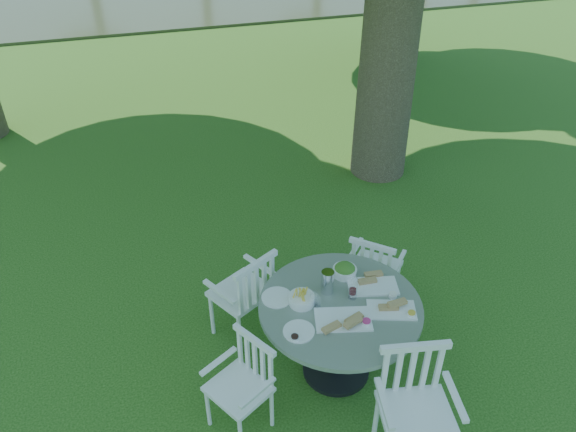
# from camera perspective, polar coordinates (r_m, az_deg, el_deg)

# --- Properties ---
(ground) EXTENTS (140.00, 140.00, 0.00)m
(ground) POSITION_cam_1_polar(r_m,az_deg,el_deg) (5.54, 0.59, -8.38)
(ground) COLOR #19420D
(ground) RESTS_ON ground
(table) EXTENTS (1.27, 1.27, 0.76)m
(table) POSITION_cam_1_polar(r_m,az_deg,el_deg) (4.51, 5.24, -10.47)
(table) COLOR black
(table) RESTS_ON ground
(chair_ne) EXTENTS (0.58, 0.57, 0.83)m
(chair_ne) POSITION_cam_1_polar(r_m,az_deg,el_deg) (5.18, 8.63, -5.22)
(chair_ne) COLOR white
(chair_ne) RESTS_ON ground
(chair_nw) EXTENTS (0.62, 0.61, 0.92)m
(chair_nw) POSITION_cam_1_polar(r_m,az_deg,el_deg) (4.82, -4.07, -7.66)
(chair_nw) COLOR white
(chair_nw) RESTS_ON ground
(chair_sw) EXTENTS (0.54, 0.55, 0.81)m
(chair_sw) POSITION_cam_1_polar(r_m,az_deg,el_deg) (4.28, -4.28, -16.03)
(chair_sw) COLOR white
(chair_sw) RESTS_ON ground
(chair_se) EXTENTS (0.56, 0.53, 0.96)m
(chair_se) POSITION_cam_1_polar(r_m,az_deg,el_deg) (4.14, 12.66, -17.52)
(chair_se) COLOR white
(chair_se) RESTS_ON ground
(tableware) EXTENTS (1.13, 0.75, 0.20)m
(tableware) POSITION_cam_1_polar(r_m,az_deg,el_deg) (4.41, 4.76, -7.98)
(tableware) COLOR white
(tableware) RESTS_ON table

